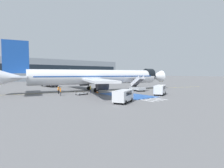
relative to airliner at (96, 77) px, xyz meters
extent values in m
plane|color=slate|center=(0.14, -0.02, -3.75)|extent=(600.00, 600.00, 0.00)
cube|color=gold|center=(0.71, -0.15, -3.75)|extent=(76.65, 16.66, 0.01)
cube|color=#2856A8|center=(0.71, -11.78, -3.75)|extent=(6.70, 12.42, 0.01)
cube|color=silver|center=(-1.69, -19.31, -3.75)|extent=(0.44, 3.60, 0.01)
cube|color=silver|center=(-0.49, -19.31, -3.75)|extent=(0.44, 3.60, 0.01)
cube|color=silver|center=(0.71, -19.31, -3.75)|extent=(0.44, 3.60, 0.01)
cube|color=silver|center=(1.91, -19.31, -3.75)|extent=(0.44, 3.60, 0.01)
cylinder|color=silver|center=(0.71, -0.15, -0.01)|extent=(34.38, 10.90, 3.77)
cone|color=silver|center=(19.53, -4.20, -0.01)|extent=(4.83, 4.48, 3.69)
cone|color=silver|center=(-18.85, 4.05, -0.01)|extent=(6.29, 4.73, 3.62)
cylinder|color=black|center=(16.77, -3.60, 0.47)|extent=(3.01, 4.20, 3.81)
cube|color=#19479E|center=(0.71, -0.15, 0.18)|extent=(31.71, 10.40, 0.24)
cube|color=silver|center=(-0.78, 9.47, -0.57)|extent=(5.77, 17.72, 0.44)
cylinder|color=#38383D|center=(0.55, 7.52, -1.80)|extent=(2.91, 2.46, 1.96)
cube|color=silver|center=(-4.60, -8.31, -0.57)|extent=(10.25, 17.93, 0.44)
cylinder|color=#38383D|center=(-2.59, -7.08, -1.80)|extent=(2.91, 2.46, 1.96)
cube|color=#19479E|center=(-18.02, 3.87, 4.55)|extent=(5.23, 1.46, 7.23)
cube|color=silver|center=(-16.72, 7.26, 0.18)|extent=(4.58, 6.61, 0.24)
cube|color=silver|center=(-18.22, 0.25, 0.18)|extent=(4.58, 6.61, 0.24)
cylinder|color=#38383D|center=(12.46, -2.68, -1.86)|extent=(0.20, 0.20, 2.95)
cylinder|color=black|center=(12.46, -2.68, -3.33)|extent=(0.88, 0.45, 0.84)
cylinder|color=#38383D|center=(-0.29, 3.11, -1.89)|extent=(0.24, 0.24, 2.63)
cylinder|color=black|center=(-0.29, 3.11, -3.20)|extent=(1.20, 0.82, 1.10)
cylinder|color=#38383D|center=(-1.54, -2.72, -1.89)|extent=(0.24, 0.24, 2.63)
cylinder|color=black|center=(-1.54, -2.72, -3.20)|extent=(1.20, 0.82, 1.10)
cube|color=#ADB2BA|center=(9.00, -6.52, -3.05)|extent=(3.16, 5.16, 0.70)
cylinder|color=black|center=(8.44, -4.68, -3.40)|extent=(0.36, 0.73, 0.70)
cylinder|color=black|center=(10.27, -5.08, -3.40)|extent=(0.36, 0.73, 0.70)
cylinder|color=black|center=(7.73, -7.97, -3.40)|extent=(0.36, 0.73, 0.70)
cylinder|color=black|center=(9.56, -8.36, -3.40)|extent=(0.36, 0.73, 0.70)
cube|color=#4C4C51|center=(9.00, -6.52, -1.62)|extent=(2.27, 4.36, 2.31)
cube|color=#4C4C51|center=(9.48, -4.29, -0.53)|extent=(1.84, 1.42, 0.12)
cube|color=silver|center=(8.25, -6.36, -1.14)|extent=(1.01, 4.44, 3.01)
cube|color=silver|center=(9.75, -6.68, -1.14)|extent=(1.01, 4.44, 3.01)
cube|color=#38383D|center=(-5.07, 22.67, -2.97)|extent=(3.24, 9.27, 0.60)
cube|color=silver|center=(-5.43, 27.10, -2.47)|extent=(2.53, 2.21, 1.60)
cube|color=black|center=(-5.52, 28.11, -2.15)|extent=(2.00, 0.20, 0.70)
cylinder|color=#B7BCC4|center=(-5.03, 22.27, -1.39)|extent=(3.07, 6.46, 2.56)
cylinder|color=gold|center=(-5.03, 22.27, -1.39)|extent=(2.63, 0.56, 2.61)
cylinder|color=black|center=(-6.58, 26.60, -3.27)|extent=(0.36, 0.98, 0.96)
cylinder|color=black|center=(-4.22, 26.80, -3.27)|extent=(0.36, 0.98, 0.96)
cylinder|color=black|center=(-6.21, 22.07, -3.27)|extent=(0.36, 0.98, 0.96)
cylinder|color=black|center=(-3.84, 22.26, -3.27)|extent=(0.36, 0.98, 0.96)
cylinder|color=black|center=(-6.00, 19.55, -3.27)|extent=(0.36, 0.98, 0.96)
cylinder|color=black|center=(-3.63, 19.75, -3.27)|extent=(0.36, 0.98, 0.96)
cube|color=silver|center=(-6.16, -18.56, -2.59)|extent=(5.19, 4.09, 1.68)
cube|color=black|center=(-6.16, -18.56, -2.22)|extent=(3.30, 3.02, 0.60)
cylinder|color=black|center=(-7.04, -20.07, -3.43)|extent=(0.65, 0.49, 0.64)
cylinder|color=black|center=(-7.92, -18.55, -3.43)|extent=(0.65, 0.49, 0.64)
cylinder|color=black|center=(-4.41, -18.56, -3.43)|extent=(0.65, 0.49, 0.64)
cylinder|color=black|center=(-5.28, -17.04, -3.43)|extent=(0.65, 0.49, 0.64)
cube|color=silver|center=(6.74, -15.69, -2.54)|extent=(4.84, 3.71, 1.78)
cube|color=black|center=(6.74, -15.69, -2.15)|extent=(3.06, 2.81, 0.64)
cylinder|color=black|center=(7.59, -14.29, -3.43)|extent=(0.66, 0.47, 0.64)
cylinder|color=black|center=(8.37, -15.80, -3.43)|extent=(0.66, 0.47, 0.64)
cylinder|color=black|center=(5.11, -15.57, -3.43)|extent=(0.66, 0.47, 0.64)
cylinder|color=black|center=(5.90, -17.08, -3.43)|extent=(0.66, 0.47, 0.64)
cube|color=gray|center=(-6.77, -5.23, -3.49)|extent=(2.81, 1.91, 0.12)
cylinder|color=black|center=(-5.84, -4.43, -3.55)|extent=(0.41, 0.16, 0.40)
cylinder|color=black|center=(-5.63, -5.68, -3.55)|extent=(0.41, 0.16, 0.40)
cylinder|color=black|center=(-7.90, -4.77, -3.55)|extent=(0.41, 0.16, 0.40)
cylinder|color=black|center=(-7.69, -6.03, -3.55)|extent=(0.41, 0.16, 0.40)
cylinder|color=gray|center=(-5.70, -4.35, -3.16)|extent=(0.05, 0.05, 0.55)
cylinder|color=gray|center=(-5.47, -5.71, -3.16)|extent=(0.05, 0.05, 0.55)
cylinder|color=gray|center=(-8.06, -4.74, -3.16)|extent=(0.05, 0.05, 0.55)
cylinder|color=gray|center=(-7.83, -6.10, -3.16)|extent=(0.05, 0.05, 0.55)
cylinder|color=black|center=(-1.34, -3.09, -3.30)|extent=(0.14, 0.14, 0.90)
cylinder|color=black|center=(-1.37, -2.93, -3.30)|extent=(0.14, 0.14, 0.90)
cube|color=orange|center=(-1.36, -3.01, -2.49)|extent=(0.30, 0.46, 0.72)
cube|color=silver|center=(-1.36, -3.01, -2.49)|extent=(0.32, 0.47, 0.06)
sphere|color=#9E704C|center=(-1.36, -3.01, -2.01)|extent=(0.25, 0.25, 0.25)
cylinder|color=black|center=(-10.35, -0.77, -3.32)|extent=(0.14, 0.14, 0.86)
cylinder|color=black|center=(-10.21, -0.67, -3.32)|extent=(0.14, 0.14, 0.86)
cube|color=orange|center=(-10.28, -0.72, -2.55)|extent=(0.47, 0.42, 0.68)
cube|color=silver|center=(-10.28, -0.72, -2.55)|extent=(0.48, 0.44, 0.06)
sphere|color=beige|center=(-10.28, -0.72, -2.10)|extent=(0.23, 0.23, 0.23)
cylinder|color=#2D2D33|center=(-11.12, -4.18, -3.33)|extent=(0.14, 0.14, 0.84)
cylinder|color=#2D2D33|center=(-11.05, -4.02, -3.33)|extent=(0.14, 0.14, 0.84)
cube|color=orange|center=(-11.08, -4.10, -2.57)|extent=(0.36, 0.47, 0.67)
cube|color=silver|center=(-11.08, -4.10, -2.57)|extent=(0.38, 0.49, 0.06)
sphere|color=#9E704C|center=(-11.08, -4.10, -2.12)|extent=(0.23, 0.23, 0.23)
cylinder|color=#191E38|center=(-3.77, -3.89, -3.30)|extent=(0.14, 0.14, 0.90)
cylinder|color=#191E38|center=(-3.69, -3.75, -3.30)|extent=(0.14, 0.14, 0.90)
cube|color=yellow|center=(-3.73, -3.82, -2.49)|extent=(0.39, 0.47, 0.72)
cube|color=silver|center=(-3.73, -3.82, -2.49)|extent=(0.41, 0.49, 0.06)
sphere|color=#9E704C|center=(-3.73, -3.82, -2.01)|extent=(0.24, 0.24, 0.24)
cone|color=orange|center=(13.59, -4.00, -3.43)|extent=(0.57, 0.57, 0.64)
cylinder|color=white|center=(13.59, -4.00, -3.40)|extent=(0.32, 0.32, 0.08)
cone|color=orange|center=(15.13, -3.10, -3.52)|extent=(0.42, 0.42, 0.47)
cylinder|color=white|center=(15.13, -3.10, -3.49)|extent=(0.23, 0.23, 0.06)
cone|color=orange|center=(-2.10, -4.19, -3.46)|extent=(0.52, 0.52, 0.58)
cylinder|color=white|center=(-2.10, -4.19, -3.43)|extent=(0.29, 0.29, 0.07)
cube|color=#89939E|center=(10.30, 77.87, 3.21)|extent=(104.86, 12.00, 13.91)
cube|color=#19232D|center=(10.30, 71.82, 3.90)|extent=(100.67, 0.10, 4.87)
camera|label=1|loc=(-24.19, -39.63, 0.87)|focal=28.00mm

